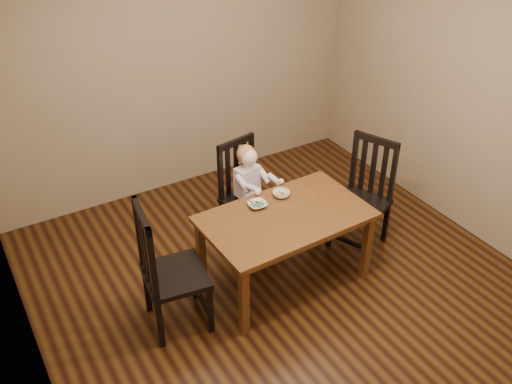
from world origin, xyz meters
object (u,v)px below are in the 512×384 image
dining_table (285,223)px  chair_right (364,196)px  bowl_peas (257,205)px  chair_left (167,271)px  toddler (249,184)px  chair_child (245,194)px  bowl_veg (281,194)px

dining_table → chair_right: bearing=6.2°
dining_table → bowl_peas: 0.28m
chair_left → chair_right: bearing=100.4°
dining_table → bowl_peas: bearing=121.3°
chair_right → toddler: chair_right is taller
chair_right → bowl_peas: (-1.07, 0.12, 0.20)m
chair_left → toddler: chair_left is taller
chair_child → toddler: bearing=90.0°
chair_left → toddler: 1.28m
chair_left → toddler: size_ratio=2.18×
chair_right → bowl_peas: chair_right is taller
dining_table → toddler: bearing=86.5°
dining_table → chair_left: (-1.05, 0.02, -0.07)m
dining_table → toddler: (0.04, 0.68, 0.00)m
chair_child → bowl_peas: 0.58m
toddler → bowl_veg: bearing=90.1°
bowl_peas → bowl_veg: size_ratio=1.03×
chair_left → toddler: bearing=129.1°
chair_right → bowl_peas: 1.09m
chair_child → bowl_veg: size_ratio=6.66×
dining_table → chair_child: bearing=87.5°
chair_child → chair_right: chair_right is taller
chair_child → chair_left: size_ratio=0.89×
toddler → bowl_veg: size_ratio=3.43×
dining_table → bowl_veg: bowl_veg is taller
dining_table → chair_child: chair_child is taller
bowl_veg → chair_left: bearing=-168.6°
chair_left → chair_child: bearing=131.2°
bowl_peas → dining_table: bearing=-58.7°
chair_child → chair_right: 1.10m
chair_child → chair_right: bearing=134.6°
dining_table → chair_child: (0.03, 0.73, -0.13)m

